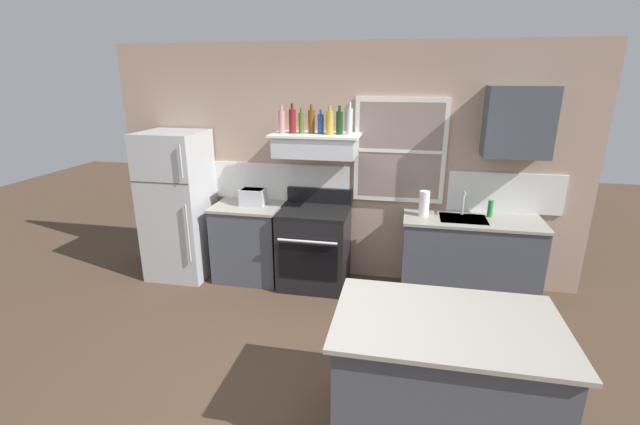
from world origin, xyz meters
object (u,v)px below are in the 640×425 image
at_px(bottle_clear_tall, 350,121).
at_px(bottle_olive_oil_square, 301,123).
at_px(stove_range, 314,247).
at_px(bottle_rose_pink, 282,122).
at_px(toaster, 253,197).
at_px(kitchen_island, 442,381).
at_px(bottle_red_label_wine, 292,121).
at_px(bottle_amber_wine, 311,121).
at_px(paper_towel_roll, 424,203).
at_px(refrigerator, 178,205).
at_px(bottle_dark_green_wine, 339,122).
at_px(dish_soap_bottle, 490,209).
at_px(bottle_champagne_gold_foil, 330,122).
at_px(bottle_blue_liqueur, 321,124).

bearing_deg(bottle_clear_tall, bottle_olive_oil_square, -176.17).
relative_size(stove_range, bottle_rose_pink, 3.67).
height_order(toaster, kitchen_island, toaster).
height_order(bottle_red_label_wine, kitchen_island, bottle_red_label_wine).
bearing_deg(bottle_rose_pink, bottle_amber_wine, 12.43).
xyz_separation_m(stove_range, paper_towel_roll, (1.19, 0.04, 0.58)).
distance_m(refrigerator, kitchen_island, 3.60).
relative_size(refrigerator, bottle_clear_tall, 5.20).
bearing_deg(bottle_amber_wine, bottle_olive_oil_square, -160.00).
xyz_separation_m(stove_range, bottle_dark_green_wine, (0.26, 0.08, 1.41)).
xyz_separation_m(bottle_dark_green_wine, paper_towel_roll, (0.93, -0.04, -0.83)).
relative_size(bottle_rose_pink, bottle_red_label_wine, 0.94).
bearing_deg(toaster, dish_soap_bottle, 1.88).
bearing_deg(toaster, bottle_clear_tall, 3.47).
height_order(bottle_amber_wine, bottle_champagne_gold_foil, bottle_amber_wine).
xyz_separation_m(toaster, dish_soap_bottle, (2.62, 0.09, -0.01)).
height_order(refrigerator, toaster, refrigerator).
bearing_deg(refrigerator, stove_range, 0.80).
height_order(bottle_clear_tall, dish_soap_bottle, bottle_clear_tall).
bearing_deg(bottle_olive_oil_square, refrigerator, -175.93).
relative_size(bottle_rose_pink, bottle_blue_liqueur, 1.16).
bearing_deg(refrigerator, bottle_amber_wine, 5.15).
height_order(bottle_olive_oil_square, paper_towel_roll, bottle_olive_oil_square).
height_order(refrigerator, dish_soap_bottle, refrigerator).
distance_m(bottle_amber_wine, dish_soap_bottle, 2.12).
height_order(refrigerator, bottle_blue_liqueur, bottle_blue_liqueur).
height_order(toaster, paper_towel_roll, paper_towel_roll).
bearing_deg(refrigerator, kitchen_island, -34.74).
bearing_deg(bottle_dark_green_wine, bottle_amber_wine, 172.73).
xyz_separation_m(bottle_champagne_gold_foil, dish_soap_bottle, (1.72, 0.10, -0.87)).
xyz_separation_m(paper_towel_roll, dish_soap_bottle, (0.69, 0.10, -0.04)).
distance_m(stove_range, bottle_red_label_wine, 1.44).
xyz_separation_m(toaster, paper_towel_roll, (1.93, -0.01, 0.04)).
height_order(bottle_olive_oil_square, bottle_clear_tall, bottle_clear_tall).
relative_size(bottle_olive_oil_square, bottle_amber_wine, 0.89).
relative_size(refrigerator, toaster, 5.86).
distance_m(bottle_amber_wine, kitchen_island, 2.93).
height_order(toaster, bottle_olive_oil_square, bottle_olive_oil_square).
distance_m(refrigerator, stove_range, 1.70).
height_order(toaster, dish_soap_bottle, toaster).
height_order(bottle_dark_green_wine, paper_towel_roll, bottle_dark_green_wine).
distance_m(bottle_rose_pink, kitchen_island, 3.03).
bearing_deg(stove_range, bottle_red_label_wine, 164.56).
xyz_separation_m(toaster, bottle_amber_wine, (0.68, 0.07, 0.86)).
bearing_deg(stove_range, toaster, 175.99).
bearing_deg(bottle_champagne_gold_foil, bottle_blue_liqueur, 152.95).
distance_m(stove_range, bottle_olive_oil_square, 1.41).
bearing_deg(bottle_red_label_wine, toaster, -177.86).
height_order(bottle_rose_pink, bottle_olive_oil_square, bottle_rose_pink).
xyz_separation_m(bottle_rose_pink, bottle_dark_green_wine, (0.63, 0.03, 0.00)).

